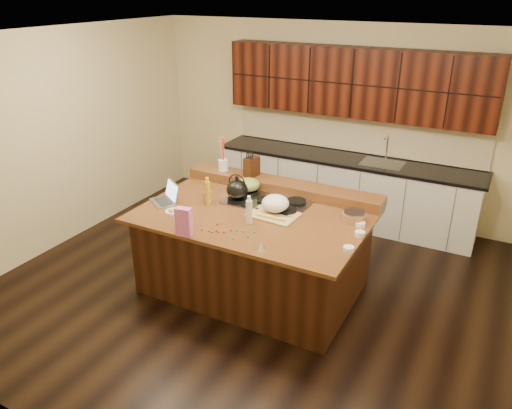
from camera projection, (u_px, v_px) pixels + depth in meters
The scene contains 35 objects.
room at pixel (254, 175), 5.11m from camera, with size 5.52×5.02×2.72m.
island at pixel (254, 251), 5.47m from camera, with size 2.40×1.60×0.92m.
back_ledge at pixel (282, 186), 5.83m from camera, with size 2.40×0.30×0.12m, color black.
cooktop at pixel (267, 202), 5.52m from camera, with size 0.92×0.52×0.05m.
back_counter at pixel (348, 154), 6.93m from camera, with size 3.70×0.66×2.40m.
kettle at pixel (237, 189), 5.49m from camera, with size 0.24×0.24×0.21m, color black.
green_bowl at pixel (248, 185), 5.72m from camera, with size 0.27×0.27×0.15m, color olive.
laptop at pixel (167, 197), 5.54m from camera, with size 0.41×0.39×0.22m.
oil_bottle at pixel (208, 193), 5.43m from camera, with size 0.07×0.07×0.27m, color #BB8D21.
vinegar_bottle at pixel (249, 212), 5.01m from camera, with size 0.06×0.06×0.25m, color silver.
wooden_tray at pixel (275, 206), 5.24m from camera, with size 0.53×0.42×0.20m.
ramekin_a at pixel (349, 249), 4.53m from camera, with size 0.10×0.10×0.04m, color white.
ramekin_b at pixel (360, 234), 4.80m from camera, with size 0.10×0.10×0.04m, color white.
ramekin_c at pixel (360, 225), 4.99m from camera, with size 0.10×0.10×0.04m, color white.
strainer_bowl at pixel (354, 217), 5.08m from camera, with size 0.24×0.24×0.09m, color #996B3F.
kitchen_timer at pixel (261, 246), 4.55m from camera, with size 0.08×0.08×0.07m, color silver.
pink_bag at pixel (184, 222), 4.77m from camera, with size 0.15×0.08×0.29m, color #D162A0.
candy_plate at pixel (174, 211), 5.32m from camera, with size 0.18×0.18×0.01m, color white.
package_box at pixel (208, 197), 5.53m from camera, with size 0.09×0.06×0.12m, color #C89046.
utensil_crock at pixel (223, 165), 6.12m from camera, with size 0.12×0.12×0.14m, color white.
knife_block at pixel (252, 167), 5.93m from camera, with size 0.11×0.19×0.23m, color black.
gumdrop_0 at pixel (224, 232), 4.86m from camera, with size 0.02×0.02×0.02m, color red.
gumdrop_1 at pixel (221, 223), 5.05m from camera, with size 0.02×0.02×0.02m, color #198C26.
gumdrop_2 at pixel (219, 232), 4.87m from camera, with size 0.02×0.02×0.02m, color red.
gumdrop_3 at pixel (212, 232), 4.86m from camera, with size 0.02×0.02×0.02m, color #198C26.
gumdrop_4 at pixel (209, 231), 4.88m from camera, with size 0.02×0.02×0.02m, color red.
gumdrop_5 at pixel (254, 232), 4.86m from camera, with size 0.02×0.02×0.02m, color #198C26.
gumdrop_6 at pixel (217, 230), 4.90m from camera, with size 0.02×0.02×0.02m, color red.
gumdrop_7 at pixel (233, 239), 4.74m from camera, with size 0.02×0.02×0.02m, color #198C26.
gumdrop_8 at pixel (217, 225), 5.01m from camera, with size 0.02×0.02×0.02m, color red.
gumdrop_9 at pixel (237, 231), 4.89m from camera, with size 0.02×0.02×0.02m, color #198C26.
gumdrop_10 at pixel (231, 230), 4.90m from camera, with size 0.02×0.02×0.02m, color red.
gumdrop_11 at pixel (243, 231), 4.89m from camera, with size 0.02×0.02×0.02m, color #198C26.
gumdrop_12 at pixel (202, 230), 4.91m from camera, with size 0.02×0.02×0.02m, color red.
gumdrop_13 at pixel (248, 237), 4.77m from camera, with size 0.02×0.02×0.02m, color #198C26.
Camera 1 is at (2.26, -4.23, 3.15)m, focal length 35.00 mm.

